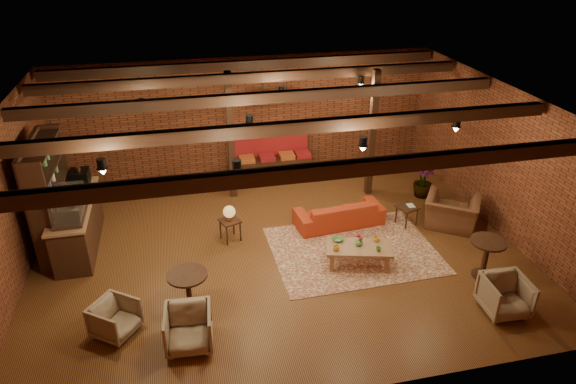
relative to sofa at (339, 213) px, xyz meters
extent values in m
plane|color=#3A1C0E|center=(-1.59, -0.66, -0.29)|extent=(10.00, 10.00, 0.00)
cube|color=black|center=(-1.59, -0.66, 2.91)|extent=(10.00, 8.00, 0.02)
cube|color=brown|center=(-1.59, 3.34, 1.31)|extent=(10.00, 0.02, 3.20)
cube|color=brown|center=(-1.59, -4.66, 1.31)|extent=(10.00, 0.02, 3.20)
cube|color=brown|center=(-6.59, -0.66, 1.31)|extent=(0.02, 8.00, 3.20)
cube|color=brown|center=(3.41, -0.66, 1.31)|extent=(0.02, 8.00, 3.20)
cylinder|color=black|center=(-1.59, 0.94, 2.56)|extent=(9.60, 0.12, 0.12)
cube|color=black|center=(-2.19, 1.94, 1.31)|extent=(0.16, 0.16, 3.20)
cube|color=black|center=(1.21, 1.34, 1.31)|extent=(0.16, 0.16, 3.20)
imported|color=#337F33|center=(-5.59, 0.54, 0.93)|extent=(0.35, 0.39, 0.30)
cube|color=red|center=(-0.99, 2.44, 2.06)|extent=(0.86, 0.06, 0.30)
cube|color=maroon|center=(-0.03, -1.11, -0.29)|extent=(3.45, 2.67, 0.01)
imported|color=#AC3117|center=(0.00, 0.00, 0.00)|extent=(2.08, 0.98, 0.59)
cube|color=#8A5C40|center=(-0.12, -1.65, 0.12)|extent=(1.42, 0.96, 0.06)
cube|color=#8A5C40|center=(-0.70, -1.73, -0.10)|extent=(0.08, 0.08, 0.39)
cube|color=#8A5C40|center=(0.35, -2.01, -0.10)|extent=(0.08, 0.08, 0.39)
cube|color=#8A5C40|center=(-0.58, -1.28, -0.10)|extent=(0.08, 0.08, 0.39)
cube|color=#8A5C40|center=(0.47, -1.57, -0.10)|extent=(0.08, 0.08, 0.39)
imported|color=gold|center=(-0.61, -1.67, 0.20)|extent=(0.16, 0.16, 0.10)
imported|color=#4A813A|center=(0.20, -1.89, 0.20)|extent=(0.13, 0.13, 0.10)
imported|color=gold|center=(0.29, -1.54, 0.20)|extent=(0.16, 0.16, 0.10)
imported|color=#4A813A|center=(-0.46, -1.34, 0.18)|extent=(0.28, 0.28, 0.06)
imported|color=#4A813A|center=(-0.10, -1.60, 0.22)|extent=(0.15, 0.15, 0.13)
sphere|color=#B5132D|center=(-0.10, -1.60, 0.35)|extent=(0.10, 0.10, 0.10)
cube|color=black|center=(-2.52, -0.12, 0.18)|extent=(0.51, 0.51, 0.04)
cylinder|color=black|center=(-2.52, -0.12, -0.07)|extent=(0.03, 0.03, 0.46)
cylinder|color=#925E30|center=(-2.52, -0.12, 0.21)|extent=(0.13, 0.13, 0.02)
cylinder|color=#925E30|center=(-2.52, -0.12, 0.28)|extent=(0.04, 0.04, 0.19)
sphere|color=#C77C2E|center=(-2.52, -0.12, 0.41)|extent=(0.27, 0.27, 0.27)
cylinder|color=black|center=(-3.51, -2.23, 0.43)|extent=(0.72, 0.72, 0.04)
cylinder|color=black|center=(-3.51, -2.23, 0.07)|extent=(0.10, 0.10, 0.70)
cylinder|color=black|center=(-3.51, -2.23, -0.27)|extent=(0.43, 0.43, 0.04)
imported|color=#BCB292|center=(-4.75, -2.61, 0.04)|extent=(0.89, 0.89, 0.68)
imported|color=#BCB292|center=(-3.56, -3.16, 0.09)|extent=(0.80, 0.75, 0.77)
imported|color=brown|center=(2.46, -0.65, 0.21)|extent=(1.36, 1.26, 1.00)
cube|color=black|center=(1.52, -0.34, 0.15)|extent=(0.53, 0.53, 0.04)
cylinder|color=black|center=(1.52, -0.34, -0.08)|extent=(0.04, 0.04, 0.42)
imported|color=black|center=(1.52, -0.34, 0.18)|extent=(0.21, 0.25, 0.02)
cylinder|color=black|center=(2.16, -2.51, 0.49)|extent=(0.69, 0.69, 0.04)
cylinder|color=black|center=(2.16, -2.51, 0.10)|extent=(0.11, 0.11, 0.75)
cylinder|color=black|center=(2.16, -2.51, -0.27)|extent=(0.41, 0.41, 0.04)
imported|color=#BCB292|center=(1.93, -3.55, 0.09)|extent=(0.78, 0.74, 0.77)
imported|color=#4C7F4C|center=(2.49, 0.86, 1.00)|extent=(1.64, 1.64, 2.59)
camera|label=1|loc=(-3.38, -9.71, 5.84)|focal=32.00mm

